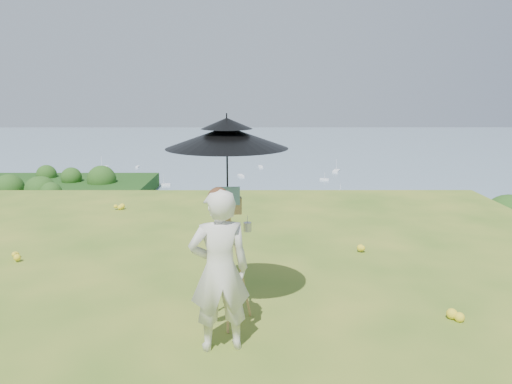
{
  "coord_description": "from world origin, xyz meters",
  "views": [
    {
      "loc": [
        1.14,
        -6.14,
        2.72
      ],
      "look_at": [
        1.17,
        1.71,
        1.06
      ],
      "focal_mm": 35.0,
      "sensor_mm": 36.0,
      "label": 1
    }
  ],
  "objects": [
    {
      "name": "sun_umbrella",
      "position": [
        0.84,
        -0.65,
        1.89
      ],
      "size": [
        1.56,
        1.56,
        1.09
      ],
      "primitive_type": null,
      "rotation": [
        0.0,
        0.0,
        0.16
      ],
      "color": "black",
      "rests_on": "field_easel"
    },
    {
      "name": "moored_boats",
      "position": [
        -12.5,
        161.0,
        -33.65
      ],
      "size": [
        140.0,
        140.0,
        0.7
      ],
      "primitive_type": null,
      "color": "white",
      "rests_on": "bay_water"
    },
    {
      "name": "bay_water",
      "position": [
        0.0,
        240.0,
        -34.0
      ],
      "size": [
        700.0,
        700.0,
        0.0
      ],
      "primitive_type": "plane",
      "color": "#6F8B9F",
      "rests_on": "ground"
    },
    {
      "name": "harbor_town",
      "position": [
        0.0,
        75.0,
        -29.5
      ],
      "size": [
        110.0,
        22.0,
        5.0
      ],
      "primitive_type": null,
      "color": "silver",
      "rests_on": "shoreline_tier"
    },
    {
      "name": "painter_cap",
      "position": [
        0.78,
        -1.29,
        1.68
      ],
      "size": [
        0.26,
        0.29,
        0.1
      ],
      "primitive_type": null,
      "rotation": [
        0.0,
        0.0,
        0.2
      ],
      "color": "#D77976",
      "rests_on": "painter"
    },
    {
      "name": "painter",
      "position": [
        0.78,
        -1.29,
        0.87
      ],
      "size": [
        0.7,
        0.54,
        1.73
      ],
      "primitive_type": "imported",
      "rotation": [
        0.0,
        0.0,
        3.35
      ],
      "color": "white",
      "rests_on": "ground"
    },
    {
      "name": "field_easel",
      "position": [
        0.84,
        -0.68,
        0.82
      ],
      "size": [
        0.67,
        0.67,
        1.64
      ],
      "primitive_type": null,
      "rotation": [
        0.0,
        0.0,
        0.09
      ],
      "color": "#A28443",
      "rests_on": "ground"
    },
    {
      "name": "ground",
      "position": [
        0.0,
        0.0,
        0.0
      ],
      "size": [
        14.0,
        14.0,
        0.0
      ],
      "primitive_type": "plane",
      "color": "#407020",
      "rests_on": "ground"
    },
    {
      "name": "slope_trees",
      "position": [
        0.0,
        35.0,
        -15.0
      ],
      "size": [
        110.0,
        50.0,
        6.0
      ],
      "primitive_type": null,
      "color": "#234C17",
      "rests_on": "forest_slope"
    },
    {
      "name": "wildflowers",
      "position": [
        0.0,
        0.25,
        0.06
      ],
      "size": [
        10.0,
        10.5,
        0.12
      ],
      "primitive_type": null,
      "color": "yellow",
      "rests_on": "ground"
    },
    {
      "name": "shoreline_tier",
      "position": [
        0.0,
        75.0,
        -36.0
      ],
      "size": [
        170.0,
        28.0,
        8.0
      ],
      "primitive_type": "cube",
      "color": "gray",
      "rests_on": "bay_water"
    },
    {
      "name": "peninsula",
      "position": [
        -75.0,
        155.0,
        -29.0
      ],
      "size": [
        90.0,
        60.0,
        12.0
      ],
      "primitive_type": null,
      "color": "#133D10",
      "rests_on": "bay_water"
    }
  ]
}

